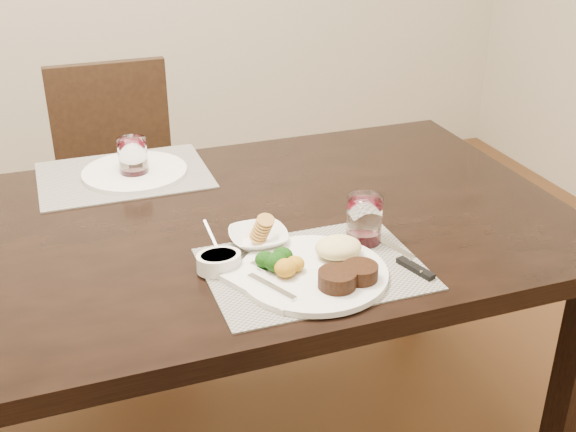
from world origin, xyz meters
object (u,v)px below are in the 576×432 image
object	(u,v)px
chair_far	(120,178)
far_plate	(135,172)
cracker_bowl	(258,237)
steak_knife	(409,263)
wine_glass_near	(364,222)
dinner_plate	(321,269)

from	to	relation	value
chair_far	far_plate	distance (m)	0.63
cracker_bowl	chair_far	bearing A→B (deg)	100.06
chair_far	cracker_bowl	size ratio (longest dim) A/B	6.33
chair_far	cracker_bowl	xyz separation A→B (m)	(0.19, -1.07, 0.27)
steak_knife	wine_glass_near	bearing A→B (deg)	93.06
cracker_bowl	far_plate	xyz separation A→B (m)	(-0.20, 0.50, -0.01)
cracker_bowl	wine_glass_near	world-z (taller)	wine_glass_near
chair_far	far_plate	size ratio (longest dim) A/B	3.12
steak_knife	wine_glass_near	size ratio (longest dim) A/B	2.08
chair_far	wine_glass_near	size ratio (longest dim) A/B	8.08
chair_far	steak_knife	world-z (taller)	chair_far
far_plate	wine_glass_near	bearing A→B (deg)	-52.47
dinner_plate	far_plate	size ratio (longest dim) A/B	1.09
dinner_plate	far_plate	bearing A→B (deg)	99.32
dinner_plate	cracker_bowl	size ratio (longest dim) A/B	2.22
cracker_bowl	wine_glass_near	bearing A→B (deg)	-15.51
cracker_bowl	wine_glass_near	size ratio (longest dim) A/B	1.28
chair_far	wine_glass_near	bearing A→B (deg)	-69.58
steak_knife	dinner_plate	bearing A→B (deg)	156.68
cracker_bowl	far_plate	distance (m)	0.54
wine_glass_near	chair_far	bearing A→B (deg)	110.42
dinner_plate	steak_knife	distance (m)	0.20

